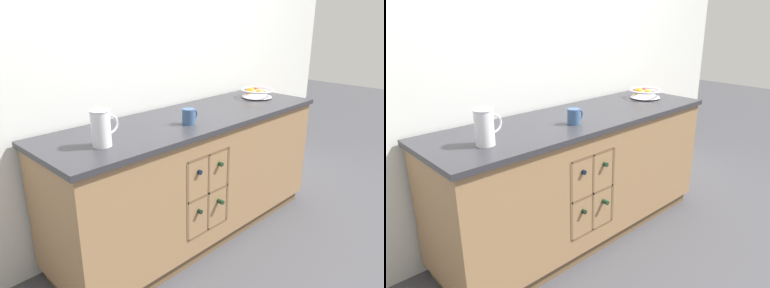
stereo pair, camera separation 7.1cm
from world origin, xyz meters
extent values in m
plane|color=#424247|center=(0.00, 0.00, 0.00)|extent=(14.00, 14.00, 0.00)
cube|color=silver|center=(0.00, 0.38, 1.27)|extent=(4.54, 0.06, 2.55)
cube|color=brown|center=(0.00, 0.00, 0.04)|extent=(2.08, 0.57, 0.09)
cube|color=#99724C|center=(0.00, 0.00, 0.49)|extent=(2.14, 0.63, 0.80)
cube|color=#2D2D33|center=(0.00, 0.00, 0.91)|extent=(2.18, 0.67, 0.03)
cube|color=brown|center=(-0.16, -0.21, 0.50)|extent=(0.38, 0.01, 0.54)
cube|color=brown|center=(-0.35, -0.27, 0.50)|extent=(0.02, 0.10, 0.54)
cube|color=brown|center=(0.03, -0.27, 0.50)|extent=(0.02, 0.10, 0.54)
cube|color=brown|center=(-0.16, -0.27, 0.23)|extent=(0.38, 0.10, 0.02)
cube|color=brown|center=(-0.16, -0.27, 0.50)|extent=(0.38, 0.10, 0.02)
cube|color=brown|center=(-0.16, -0.27, 0.77)|extent=(0.38, 0.10, 0.02)
cube|color=brown|center=(-0.16, -0.27, 0.50)|extent=(0.02, 0.10, 0.54)
cylinder|color=black|center=(-0.26, -0.17, 0.41)|extent=(0.08, 0.18, 0.08)
cylinder|color=black|center=(-0.26, -0.30, 0.41)|extent=(0.03, 0.08, 0.03)
cylinder|color=#19381E|center=(-0.07, -0.18, 0.41)|extent=(0.08, 0.19, 0.08)
cylinder|color=#19381E|center=(-0.07, -0.32, 0.41)|extent=(0.03, 0.08, 0.03)
cylinder|color=black|center=(-0.26, -0.14, 0.68)|extent=(0.08, 0.21, 0.08)
cylinder|color=black|center=(-0.26, -0.29, 0.68)|extent=(0.03, 0.09, 0.03)
cylinder|color=#19381E|center=(-0.07, -0.17, 0.68)|extent=(0.08, 0.19, 0.08)
cylinder|color=#19381E|center=(-0.07, -0.30, 0.68)|extent=(0.03, 0.08, 0.03)
cylinder|color=silver|center=(0.81, 0.03, 0.93)|extent=(0.12, 0.12, 0.01)
cone|color=silver|center=(0.81, 0.03, 0.97)|extent=(0.25, 0.25, 0.06)
torus|color=silver|center=(0.81, 0.03, 0.99)|extent=(0.27, 0.27, 0.02)
sphere|color=gold|center=(0.80, 0.01, 0.97)|extent=(0.07, 0.07, 0.07)
sphere|color=red|center=(0.84, 0.08, 0.96)|extent=(0.07, 0.07, 0.07)
sphere|color=orange|center=(0.78, 0.08, 0.97)|extent=(0.08, 0.08, 0.08)
cylinder|color=white|center=(-0.77, -0.09, 1.02)|extent=(0.10, 0.10, 0.20)
torus|color=white|center=(-0.77, -0.09, 1.12)|extent=(0.11, 0.11, 0.01)
torus|color=white|center=(-0.72, -0.09, 1.03)|extent=(0.11, 0.01, 0.11)
cylinder|color=#385684|center=(-0.15, -0.12, 0.97)|extent=(0.08, 0.08, 0.10)
torus|color=#385684|center=(-0.10, -0.12, 0.98)|extent=(0.08, 0.01, 0.08)
camera|label=1|loc=(-1.77, -1.77, 1.60)|focal=35.00mm
camera|label=2|loc=(-1.72, -1.82, 1.60)|focal=35.00mm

